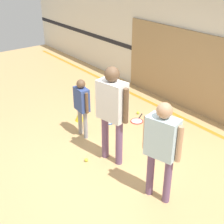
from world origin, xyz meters
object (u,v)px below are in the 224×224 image
at_px(racket_spare_on_floor, 137,121).
at_px(tennis_ball_near_instructor, 86,160).
at_px(person_student_right, 162,142).
at_px(racket_second_spare, 110,121).
at_px(tennis_ball_by_spare_racket, 138,113).
at_px(person_instructor, 112,106).
at_px(training_cone, 79,116).
at_px(person_student_left, 82,102).

xyz_separation_m(racket_spare_on_floor, tennis_ball_near_instructor, (0.56, -1.73, 0.02)).
bearing_deg(tennis_ball_near_instructor, person_student_right, 13.88).
bearing_deg(racket_second_spare, person_student_right, -109.20).
height_order(person_student_right, tennis_ball_by_spare_racket, person_student_right).
xyz_separation_m(person_instructor, tennis_ball_near_instructor, (-0.24, -0.40, -1.06)).
height_order(person_instructor, racket_second_spare, person_instructor).
relative_size(tennis_ball_near_instructor, training_cone, 0.28).
bearing_deg(training_cone, tennis_ball_near_instructor, -28.24).
bearing_deg(person_student_left, training_cone, 158.27).
height_order(racket_spare_on_floor, tennis_ball_near_instructor, tennis_ball_near_instructor).
distance_m(racket_spare_on_floor, tennis_ball_near_instructor, 1.82).
bearing_deg(racket_spare_on_floor, racket_second_spare, 115.37).
distance_m(person_student_left, racket_second_spare, 1.08).
bearing_deg(racket_second_spare, racket_spare_on_floor, -33.77).
relative_size(racket_spare_on_floor, tennis_ball_near_instructor, 7.96).
distance_m(tennis_ball_by_spare_racket, training_cone, 1.37).
xyz_separation_m(racket_second_spare, tennis_ball_by_spare_racket, (0.11, 0.75, 0.02)).
relative_size(person_instructor, racket_second_spare, 3.80).
relative_size(person_instructor, training_cone, 7.52).
relative_size(person_student_left, racket_spare_on_floor, 2.32).
distance_m(person_student_left, person_student_right, 2.24).
xyz_separation_m(person_student_left, training_cone, (-0.59, 0.28, -0.64)).
xyz_separation_m(person_student_left, racket_second_spare, (-0.12, 0.78, -0.74)).
height_order(person_student_right, tennis_ball_near_instructor, person_student_right).
distance_m(person_instructor, person_student_left, 1.09).
relative_size(person_instructor, person_student_right, 1.10).
bearing_deg(racket_spare_on_floor, tennis_ball_by_spare_racket, 15.10).
bearing_deg(person_student_right, training_cone, -22.76).
xyz_separation_m(person_student_left, racket_spare_on_floor, (0.23, 1.28, -0.74)).
bearing_deg(racket_spare_on_floor, person_student_left, 140.22).
height_order(person_instructor, racket_spare_on_floor, person_instructor).
relative_size(person_student_right, tennis_ball_near_instructor, 24.25).
bearing_deg(person_student_right, racket_second_spare, -35.45).
relative_size(person_instructor, tennis_ball_near_instructor, 26.76).
bearing_deg(tennis_ball_near_instructor, racket_spare_on_floor, 107.89).
xyz_separation_m(person_instructor, tennis_ball_by_spare_racket, (-1.04, 1.58, -1.06)).
relative_size(person_student_right, tennis_ball_by_spare_racket, 24.25).
xyz_separation_m(person_student_left, tennis_ball_by_spare_racket, (-0.01, 1.53, -0.72)).
relative_size(person_student_right, racket_second_spare, 3.45).
bearing_deg(tennis_ball_near_instructor, training_cone, 151.76).
xyz_separation_m(person_instructor, racket_second_spare, (-1.15, 0.83, -1.08)).
bearing_deg(racket_spare_on_floor, tennis_ball_near_instructor, 168.34).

